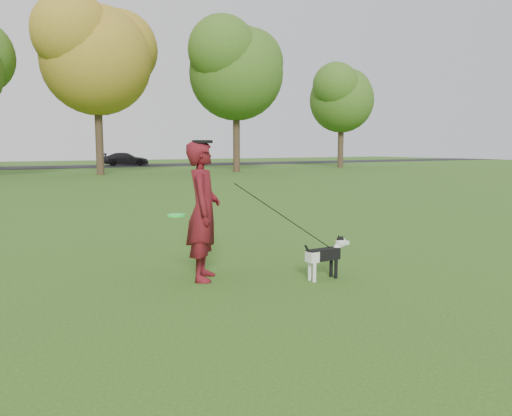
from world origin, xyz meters
TOP-DOWN VIEW (x-y plane):
  - ground at (0.00, 0.00)m, footprint 120.00×120.00m
  - road at (0.00, 40.00)m, footprint 120.00×7.00m
  - man at (-0.76, 0.19)m, footprint 0.73×0.81m
  - dog at (0.68, -0.63)m, footprint 0.76×0.15m
  - car_right at (9.47, 40.00)m, footprint 4.41×2.93m
  - man_held_items at (0.22, -0.25)m, footprint 2.10×0.96m

SIDE VIEW (x-z plane):
  - ground at x=0.00m, z-range 0.00..0.00m
  - road at x=0.00m, z-range 0.00..0.02m
  - dog at x=0.68m, z-range 0.06..0.64m
  - car_right at x=9.47m, z-range 0.02..1.21m
  - man_held_items at x=0.22m, z-range 0.10..1.58m
  - man at x=-0.76m, z-range 0.00..1.86m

